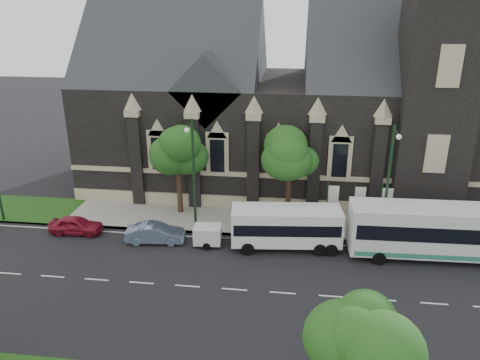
% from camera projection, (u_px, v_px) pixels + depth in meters
% --- Properties ---
extents(ground, '(160.00, 160.00, 0.00)m').
position_uv_depth(ground, '(234.00, 289.00, 29.03)').
color(ground, black).
rests_on(ground, ground).
extents(sidewalk, '(80.00, 5.00, 0.15)m').
position_uv_depth(sidewalk, '(250.00, 221.00, 37.80)').
color(sidewalk, gray).
rests_on(sidewalk, ground).
extents(museum, '(40.00, 17.70, 29.90)m').
position_uv_depth(museum, '(316.00, 101.00, 42.90)').
color(museum, black).
rests_on(museum, ground).
extents(tree_park_east, '(3.40, 3.40, 6.28)m').
position_uv_depth(tree_park_east, '(360.00, 338.00, 18.04)').
color(tree_park_east, black).
rests_on(tree_park_east, ground).
extents(tree_walk_right, '(4.08, 4.08, 7.80)m').
position_uv_depth(tree_walk_right, '(293.00, 151.00, 36.49)').
color(tree_walk_right, black).
rests_on(tree_walk_right, ground).
extents(tree_walk_left, '(3.91, 3.91, 7.64)m').
position_uv_depth(tree_walk_left, '(181.00, 148.00, 37.53)').
color(tree_walk_left, black).
rests_on(tree_walk_left, ground).
extents(street_lamp_near, '(0.36, 1.88, 9.00)m').
position_uv_depth(street_lamp_near, '(389.00, 180.00, 32.63)').
color(street_lamp_near, '#16321A').
rests_on(street_lamp_near, ground).
extents(street_lamp_mid, '(0.36, 1.88, 9.00)m').
position_uv_depth(street_lamp_mid, '(193.00, 171.00, 34.21)').
color(street_lamp_mid, '#16321A').
rests_on(street_lamp_mid, ground).
extents(banner_flag_left, '(0.90, 0.10, 4.00)m').
position_uv_depth(banner_flag_left, '(331.00, 202.00, 35.80)').
color(banner_flag_left, '#16321A').
rests_on(banner_flag_left, ground).
extents(banner_flag_center, '(0.90, 0.10, 4.00)m').
position_uv_depth(banner_flag_center, '(357.00, 203.00, 35.57)').
color(banner_flag_center, '#16321A').
rests_on(banner_flag_center, ground).
extents(banner_flag_right, '(0.90, 0.10, 4.00)m').
position_uv_depth(banner_flag_right, '(384.00, 204.00, 35.34)').
color(banner_flag_right, '#16321A').
rests_on(banner_flag_right, ground).
extents(tour_coach, '(13.11, 3.27, 3.81)m').
position_uv_depth(tour_coach, '(446.00, 231.00, 31.92)').
color(tour_coach, silver).
rests_on(tour_coach, ground).
extents(shuttle_bus, '(8.03, 3.38, 3.02)m').
position_uv_depth(shuttle_bus, '(286.00, 225.00, 33.46)').
color(shuttle_bus, white).
rests_on(shuttle_bus, ground).
extents(box_trailer, '(2.88, 1.69, 1.51)m').
position_uv_depth(box_trailer, '(208.00, 234.00, 34.02)').
color(box_trailer, silver).
rests_on(box_trailer, ground).
extents(sedan, '(4.47, 1.95, 1.43)m').
position_uv_depth(sedan, '(155.00, 233.00, 34.51)').
color(sedan, slate).
rests_on(sedan, ground).
extents(car_far_red, '(4.09, 1.77, 1.37)m').
position_uv_depth(car_far_red, '(76.00, 225.00, 35.84)').
color(car_far_red, maroon).
rests_on(car_far_red, ground).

